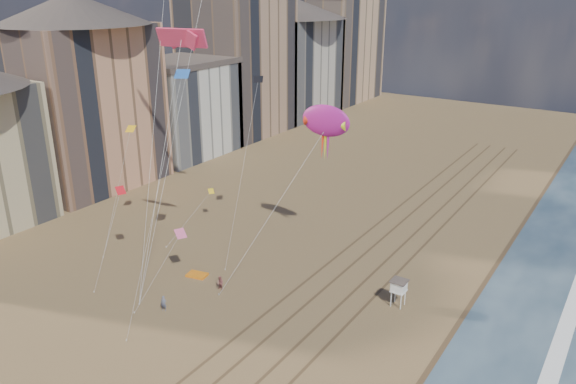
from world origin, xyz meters
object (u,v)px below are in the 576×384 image
object	(u,v)px
grounded_kite	(197,275)
show_kite	(326,121)
lifeguard_stand	(399,286)
kite_flyer_a	(164,303)
kite_flyer_b	(220,283)

from	to	relation	value
grounded_kite	show_kite	bearing A→B (deg)	44.01
lifeguard_stand	kite_flyer_a	size ratio (longest dim) A/B	1.79
lifeguard_stand	kite_flyer_a	xyz separation A→B (m)	(-18.46, -13.15, -1.36)
lifeguard_stand	kite_flyer_b	size ratio (longest dim) A/B	1.84
show_kite	kite_flyer_a	world-z (taller)	show_kite
lifeguard_stand	grounded_kite	xyz separation A→B (m)	(-20.38, -6.31, -2.01)
grounded_kite	kite_flyer_b	world-z (taller)	kite_flyer_b
lifeguard_stand	kite_flyer_a	distance (m)	22.70
lifeguard_stand	show_kite	xyz separation A→B (m)	(-11.96, 6.11, 13.51)
grounded_kite	lifeguard_stand	bearing A→B (deg)	5.34
grounded_kite	kite_flyer_a	distance (m)	7.13
show_kite	kite_flyer_a	bearing A→B (deg)	-108.64
kite_flyer_a	kite_flyer_b	distance (m)	6.34
kite_flyer_a	kite_flyer_b	world-z (taller)	kite_flyer_a
show_kite	kite_flyer_b	xyz separation A→B (m)	(-4.47, -13.25, -14.89)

